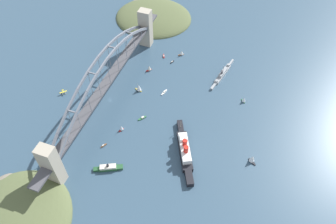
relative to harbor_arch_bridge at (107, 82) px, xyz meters
name	(u,v)px	position (x,y,z in m)	size (l,w,h in m)	color
ground_plane	(110,100)	(0.00, 0.00, -31.25)	(1400.00, 1400.00, 0.00)	#334C60
harbor_arch_bridge	(107,82)	(0.00, 0.00, 0.00)	(304.58, 17.05, 70.06)	#ADA38E
headland_west_shore	(153,17)	(-188.94, -16.95, -31.25)	(113.09, 123.90, 21.88)	#515B38
ocean_liner	(185,150)	(43.90, 115.02, -25.30)	(79.79, 44.73, 20.86)	black
naval_cruiser	(222,74)	(-93.92, 123.59, -28.52)	(67.19, 16.34, 16.64)	gray
harbor_ferry_steamer	(108,168)	(91.90, 44.22, -28.80)	(18.70, 30.71, 7.99)	#23512D
seaplane_taxiing_near_bridge	(63,92)	(10.35, -61.87, -29.18)	(8.88, 8.81, 4.95)	#B7B7B2
small_boat_0	(121,128)	(38.73, 34.73, -27.36)	(7.44, 5.46, 8.43)	#B2231E
small_boat_1	(164,56)	(-102.88, 34.74, -30.47)	(7.71, 4.39, 2.08)	#B2231E
small_boat_2	(164,92)	(-35.91, 60.69, -30.41)	(11.79, 4.62, 2.27)	silver
small_boat_3	(244,100)	(-55.52, 160.94, -27.29)	(6.74, 6.59, 8.34)	#2D6B3D
small_boat_4	(182,53)	(-115.42, 57.73, -27.21)	(6.82, 7.92, 8.60)	brown
small_boat_5	(172,62)	(-95.34, 50.38, -30.39)	(7.59, 3.37, 2.30)	black
small_boat_6	(142,118)	(14.04, 50.86, -30.41)	(10.09, 8.14, 2.33)	#2D6B3D
small_boat_7	(104,146)	(66.87, 25.31, -30.38)	(7.34, 4.53, 2.33)	brown
small_boat_8	(149,68)	(-68.89, 26.24, -26.85)	(7.62, 7.08, 9.38)	#B2231E
small_boat_9	(252,159)	(28.93, 187.69, -25.95)	(8.70, 9.80, 11.42)	black
small_boat_10	(139,88)	(-27.99, 28.41, -25.84)	(7.12, 10.52, 11.67)	gold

